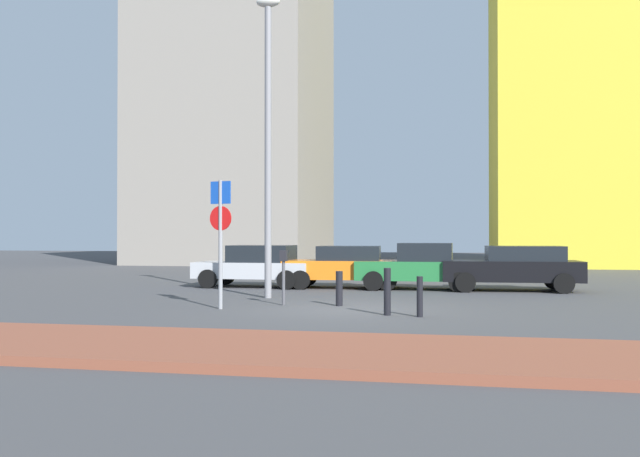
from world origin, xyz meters
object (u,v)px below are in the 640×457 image
(traffic_bollard_near, at_px, (420,297))
(traffic_bollard_far, at_px, (387,292))
(parked_car_silver, at_px, (257,265))
(street_lamp, at_px, (268,125))
(parked_car_black, at_px, (514,267))
(parking_meter, at_px, (284,270))
(parked_car_orange, at_px, (347,266))
(parking_sign_post, at_px, (221,228))
(traffic_bollard_mid, at_px, (339,289))
(parked_car_green, at_px, (419,266))

(traffic_bollard_near, height_order, traffic_bollard_far, traffic_bollard_far)
(parked_car_silver, xyz_separation_m, traffic_bollard_near, (6.12, -7.94, -0.32))
(street_lamp, bearing_deg, traffic_bollard_far, -43.79)
(parked_car_black, relative_size, parking_meter, 3.16)
(street_lamp, bearing_deg, parked_car_orange, 69.57)
(parking_sign_post, distance_m, traffic_bollard_far, 4.41)
(parking_meter, relative_size, traffic_bollard_far, 1.33)
(parking_sign_post, bearing_deg, traffic_bollard_far, -7.32)
(traffic_bollard_mid, bearing_deg, parking_meter, -175.52)
(parked_car_orange, xyz_separation_m, parked_car_green, (2.48, -0.16, 0.02))
(street_lamp, xyz_separation_m, traffic_bollard_near, (4.56, -3.85, -4.54))
(street_lamp, xyz_separation_m, traffic_bollard_far, (3.82, -3.67, -4.46))
(parking_sign_post, bearing_deg, parking_meter, 43.15)
(street_lamp, bearing_deg, traffic_bollard_near, -40.17)
(parked_car_silver, height_order, traffic_bollard_near, parked_car_silver)
(traffic_bollard_far, bearing_deg, parked_car_silver, 124.79)
(parking_meter, bearing_deg, parked_car_black, 44.64)
(traffic_bollard_far, bearing_deg, traffic_bollard_mid, 127.74)
(parked_car_orange, bearing_deg, parked_car_silver, -177.22)
(parked_car_silver, height_order, traffic_bollard_far, parked_car_silver)
(parking_meter, height_order, traffic_bollard_near, parking_meter)
(parked_car_black, relative_size, street_lamp, 0.51)
(parked_car_black, relative_size, parking_sign_post, 1.42)
(traffic_bollard_near, bearing_deg, parked_car_silver, 127.64)
(parked_car_black, distance_m, traffic_bollard_far, 8.46)
(parking_sign_post, relative_size, traffic_bollard_mid, 3.55)
(parked_car_silver, relative_size, street_lamp, 0.47)
(parked_car_silver, height_order, parked_car_orange, parked_car_silver)
(parked_car_orange, distance_m, traffic_bollard_mid, 6.14)
(traffic_bollard_near, relative_size, traffic_bollard_far, 0.84)
(parked_car_green, height_order, parking_sign_post, parking_sign_post)
(parked_car_silver, height_order, parking_sign_post, parking_sign_post)
(parked_car_black, xyz_separation_m, traffic_bollard_far, (-3.29, -7.79, -0.25))
(parked_car_black, bearing_deg, traffic_bollard_mid, -128.35)
(parking_sign_post, bearing_deg, parked_car_silver, 99.89)
(parking_meter, height_order, street_lamp, street_lamp)
(parking_meter, distance_m, traffic_bollard_far, 3.36)
(parked_car_black, bearing_deg, parked_car_green, -179.34)
(parked_car_silver, bearing_deg, parking_sign_post, -80.11)
(parked_car_silver, distance_m, traffic_bollard_mid, 7.14)
(parked_car_orange, distance_m, parking_sign_post, 7.72)
(parking_sign_post, bearing_deg, traffic_bollard_near, -8.33)
(parked_car_orange, bearing_deg, parked_car_black, -1.26)
(street_lamp, bearing_deg, parking_sign_post, -95.57)
(parking_meter, xyz_separation_m, street_lamp, (-0.97, 1.94, 4.08))
(parked_car_orange, bearing_deg, traffic_bollard_far, -74.18)
(parked_car_green, bearing_deg, parked_car_silver, 179.96)
(parking_sign_post, height_order, parking_meter, parking_sign_post)
(parked_car_orange, xyz_separation_m, traffic_bollard_far, (2.24, -7.91, -0.23))
(parked_car_silver, relative_size, parking_meter, 2.89)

